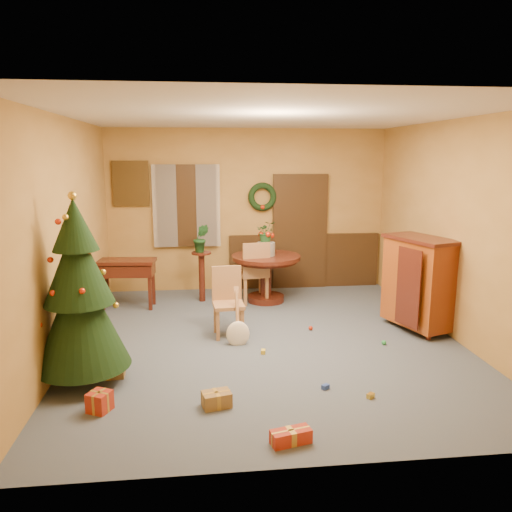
{
  "coord_description": "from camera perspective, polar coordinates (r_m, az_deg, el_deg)",
  "views": [
    {
      "loc": [
        -0.86,
        -6.22,
        2.42
      ],
      "look_at": [
        -0.12,
        0.4,
        1.08
      ],
      "focal_mm": 35.0,
      "sensor_mm": 36.0,
      "label": 1
    }
  ],
  "objects": [
    {
      "name": "room_envelope",
      "position": [
        9.08,
        0.41,
        3.12
      ],
      "size": [
        5.5,
        5.5,
        5.5
      ],
      "color": "#3D4659",
      "rests_on": "ground"
    },
    {
      "name": "dining_table",
      "position": [
        8.36,
        1.15,
        -1.52
      ],
      "size": [
        1.15,
        1.15,
        0.79
      ],
      "color": "black",
      "rests_on": "floor"
    },
    {
      "name": "urn",
      "position": [
        8.29,
        1.16,
        0.82
      ],
      "size": [
        0.3,
        0.3,
        0.22
      ],
      "primitive_type": "cylinder",
      "color": "slate",
      "rests_on": "dining_table"
    },
    {
      "name": "centerpiece_plant",
      "position": [
        8.24,
        1.17,
        2.79
      ],
      "size": [
        0.32,
        0.28,
        0.36
      ],
      "primitive_type": "imported",
      "color": "#1E4C23",
      "rests_on": "urn"
    },
    {
      "name": "chair_near",
      "position": [
        6.85,
        -3.25,
        -4.89
      ],
      "size": [
        0.43,
        0.43,
        0.94
      ],
      "color": "brown",
      "rests_on": "floor"
    },
    {
      "name": "chair_far",
      "position": [
        8.22,
        -0.18,
        -1.69
      ],
      "size": [
        0.52,
        0.52,
        1.05
      ],
      "color": "brown",
      "rests_on": "floor"
    },
    {
      "name": "guitar",
      "position": [
        6.5,
        -2.09,
        -7.13
      ],
      "size": [
        0.33,
        0.48,
        0.7
      ],
      "primitive_type": null,
      "rotation": [
        -0.49,
        0.0,
        0.06
      ],
      "color": "white",
      "rests_on": "floor"
    },
    {
      "name": "plant_stand",
      "position": [
        8.43,
        -6.22,
        -1.68
      ],
      "size": [
        0.33,
        0.33,
        0.85
      ],
      "color": "black",
      "rests_on": "floor"
    },
    {
      "name": "stand_plant",
      "position": [
        8.32,
        -6.3,
        2.04
      ],
      "size": [
        0.26,
        0.21,
        0.47
      ],
      "primitive_type": "imported",
      "rotation": [
        0.0,
        0.0,
        -0.0
      ],
      "color": "#19471E",
      "rests_on": "plant_stand"
    },
    {
      "name": "christmas_tree",
      "position": [
        5.6,
        -19.53,
        -4.18
      ],
      "size": [
        1.0,
        1.0,
        2.07
      ],
      "color": "#382111",
      "rests_on": "floor"
    },
    {
      "name": "writing_desk",
      "position": [
        8.27,
        -14.48,
        -1.74
      ],
      "size": [
        0.92,
        0.51,
        0.79
      ],
      "color": "black",
      "rests_on": "floor"
    },
    {
      "name": "sideboard",
      "position": [
        7.32,
        18.09,
        -2.71
      ],
      "size": [
        0.85,
        1.15,
        1.33
      ],
      "color": "#511609",
      "rests_on": "floor"
    },
    {
      "name": "gift_a",
      "position": [
        5.94,
        -16.42,
        -12.23
      ],
      "size": [
        0.35,
        0.26,
        0.18
      ],
      "color": "brown",
      "rests_on": "floor"
    },
    {
      "name": "gift_b",
      "position": [
        5.23,
        -17.44,
        -15.6
      ],
      "size": [
        0.26,
        0.26,
        0.2
      ],
      "color": "#A42915",
      "rests_on": "floor"
    },
    {
      "name": "gift_c",
      "position": [
        5.11,
        -4.53,
        -16.0
      ],
      "size": [
        0.31,
        0.25,
        0.15
      ],
      "color": "brown",
      "rests_on": "floor"
    },
    {
      "name": "gift_d",
      "position": [
        4.55,
        4.0,
        -19.89
      ],
      "size": [
        0.37,
        0.22,
        0.13
      ],
      "color": "#A42915",
      "rests_on": "floor"
    },
    {
      "name": "toy_a",
      "position": [
        5.5,
        7.94,
        -14.59
      ],
      "size": [
        0.09,
        0.09,
        0.05
      ],
      "primitive_type": "cube",
      "rotation": [
        0.0,
        0.0,
        0.59
      ],
      "color": "#223D96",
      "rests_on": "floor"
    },
    {
      "name": "toy_b",
      "position": [
        6.81,
        14.41,
        -9.56
      ],
      "size": [
        0.06,
        0.06,
        0.06
      ],
      "primitive_type": "sphere",
      "color": "green",
      "rests_on": "floor"
    },
    {
      "name": "toy_c",
      "position": [
        6.33,
        0.83,
        -10.87
      ],
      "size": [
        0.07,
        0.09,
        0.05
      ],
      "primitive_type": "cube",
      "rotation": [
        0.0,
        0.0,
        1.37
      ],
      "color": "gold",
      "rests_on": "floor"
    },
    {
      "name": "toy_d",
      "position": [
        7.16,
        6.26,
        -8.19
      ],
      "size": [
        0.06,
        0.06,
        0.06
      ],
      "primitive_type": "sphere",
      "color": "red",
      "rests_on": "floor"
    },
    {
      "name": "toy_e",
      "position": [
        5.4,
        12.96,
        -15.29
      ],
      "size": [
        0.09,
        0.09,
        0.05
      ],
      "primitive_type": "cube",
      "rotation": [
        0.0,
        0.0,
        0.63
      ],
      "color": "gold",
      "rests_on": "floor"
    }
  ]
}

